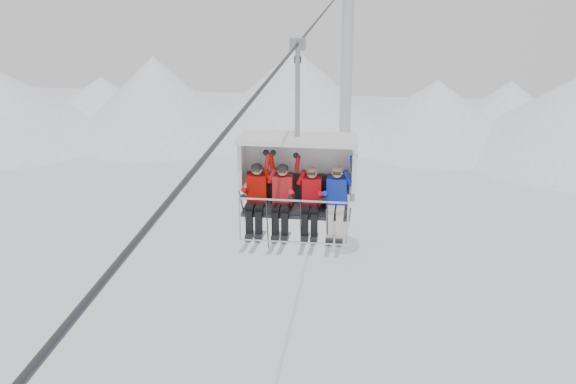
# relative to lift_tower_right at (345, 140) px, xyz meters

# --- Properties ---
(ridgeline) EXTENTS (72.00, 21.00, 7.00)m
(ridgeline) POSITION_rel_lift_tower_right_xyz_m (-1.58, 20.05, -2.94)
(ridgeline) COLOR white
(ridgeline) RESTS_ON ground
(lift_tower_right) EXTENTS (2.00, 1.80, 13.48)m
(lift_tower_right) POSITION_rel_lift_tower_right_xyz_m (0.00, 0.00, 0.00)
(lift_tower_right) COLOR #B7BABF
(lift_tower_right) RESTS_ON ground
(haul_cable) EXTENTS (0.06, 50.00, 0.06)m
(haul_cable) POSITION_rel_lift_tower_right_xyz_m (0.00, -22.00, 7.52)
(haul_cable) COLOR #313036
(haul_cable) RESTS_ON lift_tower_left
(chairlift_carrier) EXTENTS (2.38, 1.17, 3.98)m
(chairlift_carrier) POSITION_rel_lift_tower_right_xyz_m (0.00, -20.40, 4.90)
(chairlift_carrier) COLOR black
(chairlift_carrier) RESTS_ON haul_cable
(skier_far_left) EXTENTS (0.41, 1.69, 1.62)m
(skier_far_left) POSITION_rel_lift_tower_right_xyz_m (-0.82, -20.70, 4.43)
(skier_far_left) COLOR #B20B03
(skier_far_left) RESTS_ON chairlift_carrier
(skier_center_left) EXTENTS (0.41, 1.69, 1.62)m
(skier_center_left) POSITION_rel_lift_tower_right_xyz_m (-0.29, -20.70, 4.43)
(skier_center_left) COLOR red
(skier_center_left) RESTS_ON chairlift_carrier
(skier_center_right) EXTENTS (0.39, 1.69, 1.58)m
(skier_center_right) POSITION_rel_lift_tower_right_xyz_m (0.31, -20.70, 4.42)
(skier_center_right) COLOR #BE0811
(skier_center_right) RESTS_ON chairlift_carrier
(skier_far_right) EXTENTS (0.41, 1.69, 1.62)m
(skier_far_right) POSITION_rel_lift_tower_right_xyz_m (0.82, -20.70, 4.43)
(skier_far_right) COLOR #1229A8
(skier_far_right) RESTS_ON chairlift_carrier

